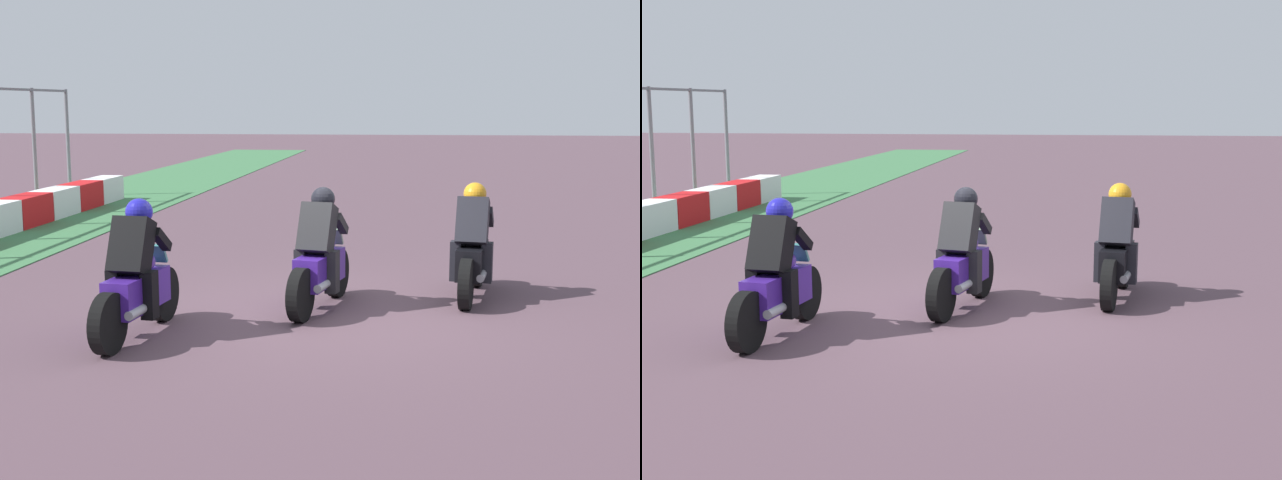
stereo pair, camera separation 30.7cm
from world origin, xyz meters
TOP-DOWN VIEW (x-y plane):
  - ground_plane at (0.00, 0.00)m, footprint 120.00×120.00m
  - rider_lane_a at (1.05, -1.79)m, footprint 2.04×0.60m
  - rider_lane_b at (0.22, 0.12)m, footprint 2.02×0.63m
  - rider_lane_c at (-1.28, 1.96)m, footprint 2.04×0.57m

SIDE VIEW (x-z plane):
  - ground_plane at x=0.00m, z-range 0.00..0.00m
  - rider_lane_a at x=1.05m, z-range -0.13..1.38m
  - rider_lane_b at x=0.22m, z-range -0.13..1.38m
  - rider_lane_c at x=-1.28m, z-range -0.13..1.38m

